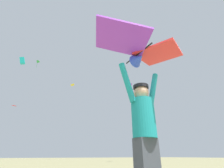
{
  "coord_description": "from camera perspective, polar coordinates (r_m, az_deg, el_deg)",
  "views": [
    {
      "loc": [
        -1.59,
        -1.46,
        0.6
      ],
      "look_at": [
        -0.16,
        1.41,
        2.07
      ],
      "focal_mm": 25.15,
      "sensor_mm": 36.0,
      "label": 1
    }
  ],
  "objects": [
    {
      "name": "distant_kite_teal_high_left",
      "position": [
        34.88,
        -29.81,
        7.35
      ],
      "size": [
        1.17,
        0.98,
        1.49
      ],
      "color": "#19B2AD"
    },
    {
      "name": "distant_kite_purple_mid_left",
      "position": [
        20.11,
        6.29,
        -0.75
      ],
      "size": [
        0.88,
        0.96,
        1.69
      ],
      "color": "purple"
    },
    {
      "name": "held_stunt_kite",
      "position": [
        2.82,
        10.41,
        12.12
      ],
      "size": [
        1.87,
        1.04,
        0.41
      ],
      "color": "black"
    },
    {
      "name": "distant_kite_yellow_low_right",
      "position": [
        33.79,
        -14.17,
        -0.26
      ],
      "size": [
        0.84,
        0.85,
        0.37
      ],
      "color": "yellow"
    },
    {
      "name": "distant_kite_green_high_right",
      "position": [
        39.32,
        -25.45,
        7.17
      ],
      "size": [
        1.07,
        0.98,
        1.73
      ],
      "color": "green"
    },
    {
      "name": "distant_kite_red_mid_right",
      "position": [
        36.61,
        -32.0,
        -6.63
      ],
      "size": [
        1.09,
        1.09,
        0.23
      ],
      "color": "red"
    },
    {
      "name": "kite_flyer_person",
      "position": [
        2.36,
        11.67,
        -15.84
      ],
      "size": [
        0.81,
        0.36,
        1.92
      ],
      "color": "#424751",
      "rests_on": "ground"
    }
  ]
}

